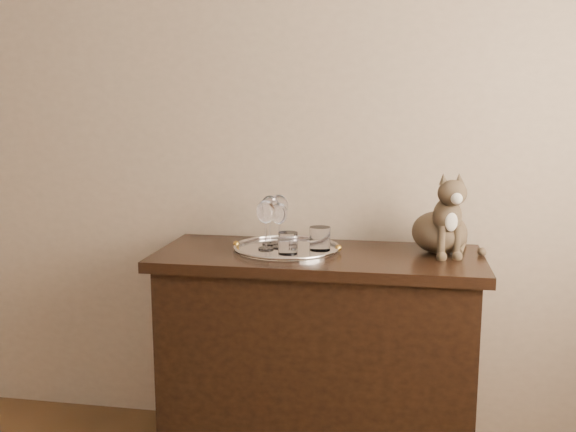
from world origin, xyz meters
name	(u,v)px	position (x,y,z in m)	size (l,w,h in m)	color
wall_back	(187,114)	(0.00, 2.25, 1.35)	(4.00, 0.10, 2.70)	tan
sideboard	(317,362)	(0.60, 1.94, 0.42)	(1.20, 0.50, 0.85)	black
tray	(287,249)	(0.48, 1.96, 0.85)	(0.40, 0.40, 0.01)	silver
wine_glass_a	(270,220)	(0.40, 2.02, 0.95)	(0.07, 0.07, 0.19)	silver
wine_glass_b	(279,219)	(0.43, 2.06, 0.95)	(0.07, 0.07, 0.19)	silver
wine_glass_c	(266,225)	(0.40, 1.93, 0.95)	(0.07, 0.07, 0.19)	white
wine_glass_d	(279,225)	(0.45, 1.97, 0.94)	(0.06, 0.06, 0.17)	white
tumbler_b	(288,243)	(0.50, 1.87, 0.90)	(0.07, 0.07, 0.08)	white
tumbler_c	(320,239)	(0.60, 1.95, 0.90)	(0.08, 0.08, 0.09)	white
cat	(440,212)	(1.04, 2.03, 1.00)	(0.30, 0.28, 0.31)	brown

